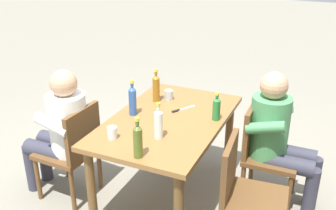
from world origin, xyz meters
TOP-DOWN VIEW (x-y plane):
  - ground_plane at (0.00, 0.00)m, footprint 24.00×24.00m
  - dining_table at (0.00, 0.00)m, footprint 1.41×0.88m
  - chair_near_right at (0.32, -0.74)m, footprint 0.46×0.46m
  - chair_far_left at (-0.32, 0.74)m, footprint 0.45×0.45m
  - chair_far_right at (0.32, 0.74)m, footprint 0.48×0.48m
  - person_in_white_shirt at (0.32, -0.85)m, footprint 0.47×0.61m
  - person_in_plaid_shirt at (-0.32, 0.85)m, footprint 0.47×0.61m
  - bottle_blue at (0.05, -0.30)m, footprint 0.06×0.06m
  - bottle_clear at (0.33, 0.07)m, footprint 0.06×0.06m
  - bottle_green at (-0.14, 0.36)m, footprint 0.06×0.06m
  - bottle_olive at (0.63, 0.06)m, footprint 0.06×0.06m
  - bottle_amber at (-0.29, -0.25)m, footprint 0.06×0.06m
  - cup_glass at (0.48, -0.24)m, footprint 0.07×0.07m
  - cup_steel at (-0.37, -0.16)m, footprint 0.08×0.08m
  - table_knife at (-0.20, 0.04)m, footprint 0.22×0.14m

SIDE VIEW (x-z plane):
  - ground_plane at x=0.00m, z-range 0.00..0.00m
  - chair_near_right at x=0.32m, z-range 0.05..0.92m
  - chair_far_left at x=-0.32m, z-range 0.05..0.92m
  - chair_far_right at x=0.32m, z-range 0.05..0.92m
  - person_in_white_shirt at x=0.32m, z-range 0.07..1.25m
  - person_in_plaid_shirt at x=-0.32m, z-range 0.07..1.25m
  - dining_table at x=0.00m, z-range 0.28..1.05m
  - table_knife at x=-0.20m, z-range 0.77..0.78m
  - cup_steel at x=-0.37m, z-range 0.77..0.86m
  - cup_glass at x=0.48m, z-range 0.77..0.86m
  - bottle_green at x=-0.14m, z-range 0.76..0.99m
  - bottle_clear at x=0.33m, z-range 0.75..1.04m
  - bottle_olive at x=0.63m, z-range 0.75..1.05m
  - bottle_amber at x=-0.29m, z-range 0.75..1.05m
  - bottle_blue at x=0.05m, z-range 0.75..1.06m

